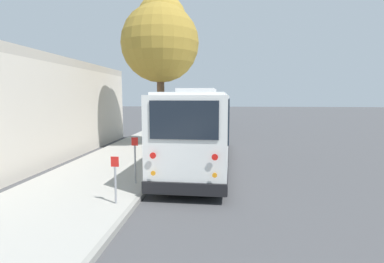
{
  "coord_description": "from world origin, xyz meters",
  "views": [
    {
      "loc": [
        -13.58,
        -0.88,
        3.09
      ],
      "look_at": [
        1.73,
        0.55,
        1.3
      ],
      "focal_mm": 28.0,
      "sensor_mm": 36.0,
      "label": 1
    }
  ],
  "objects_px": {
    "shuttle_bus": "(202,124)",
    "parked_sedan_tan": "(210,115)",
    "parked_sedan_black": "(209,120)",
    "parked_sedan_navy": "(211,113)",
    "sign_post_near": "(115,179)",
    "street_tree": "(160,39)",
    "sign_post_far": "(135,160)",
    "parked_sedan_gray": "(207,124)"
  },
  "relations": [
    {
      "from": "shuttle_bus",
      "to": "sign_post_far",
      "type": "height_order",
      "value": "shuttle_bus"
    },
    {
      "from": "parked_sedan_black",
      "to": "parked_sedan_navy",
      "type": "xyz_separation_m",
      "value": [
        14.1,
        0.3,
        -0.01
      ]
    },
    {
      "from": "parked_sedan_black",
      "to": "sign_post_near",
      "type": "relative_size",
      "value": 3.3
    },
    {
      "from": "parked_sedan_gray",
      "to": "sign_post_near",
      "type": "bearing_deg",
      "value": 175.91
    },
    {
      "from": "shuttle_bus",
      "to": "parked_sedan_tan",
      "type": "distance_m",
      "value": 26.3
    },
    {
      "from": "shuttle_bus",
      "to": "parked_sedan_black",
      "type": "height_order",
      "value": "shuttle_bus"
    },
    {
      "from": "parked_sedan_gray",
      "to": "parked_sedan_navy",
      "type": "height_order",
      "value": "parked_sedan_gray"
    },
    {
      "from": "parked_sedan_black",
      "to": "parked_sedan_navy",
      "type": "height_order",
      "value": "parked_sedan_black"
    },
    {
      "from": "parked_sedan_tan",
      "to": "parked_sedan_navy",
      "type": "bearing_deg",
      "value": 2.19
    },
    {
      "from": "shuttle_bus",
      "to": "sign_post_near",
      "type": "xyz_separation_m",
      "value": [
        -5.89,
        2.02,
        -0.99
      ]
    },
    {
      "from": "parked_sedan_gray",
      "to": "sign_post_far",
      "type": "bearing_deg",
      "value": 175.34
    },
    {
      "from": "shuttle_bus",
      "to": "parked_sedan_navy",
      "type": "xyz_separation_m",
      "value": [
        32.86,
        0.59,
        -1.24
      ]
    },
    {
      "from": "parked_sedan_navy",
      "to": "sign_post_far",
      "type": "bearing_deg",
      "value": 178.03
    },
    {
      "from": "sign_post_near",
      "to": "parked_sedan_black",
      "type": "bearing_deg",
      "value": -4.01
    },
    {
      "from": "parked_sedan_tan",
      "to": "sign_post_far",
      "type": "height_order",
      "value": "sign_post_far"
    },
    {
      "from": "parked_sedan_tan",
      "to": "sign_post_near",
      "type": "relative_size",
      "value": 3.44
    },
    {
      "from": "parked_sedan_tan",
      "to": "sign_post_near",
      "type": "height_order",
      "value": "sign_post_near"
    },
    {
      "from": "parked_sedan_tan",
      "to": "sign_post_far",
      "type": "distance_m",
      "value": 30.24
    },
    {
      "from": "shuttle_bus",
      "to": "street_tree",
      "type": "relative_size",
      "value": 1.23
    },
    {
      "from": "shuttle_bus",
      "to": "parked_sedan_navy",
      "type": "relative_size",
      "value": 2.58
    },
    {
      "from": "parked_sedan_tan",
      "to": "parked_sedan_navy",
      "type": "distance_m",
      "value": 6.6
    },
    {
      "from": "parked_sedan_tan",
      "to": "sign_post_near",
      "type": "distance_m",
      "value": 32.19
    },
    {
      "from": "parked_sedan_gray",
      "to": "street_tree",
      "type": "relative_size",
      "value": 0.5
    },
    {
      "from": "parked_sedan_navy",
      "to": "parked_sedan_black",
      "type": "bearing_deg",
      "value": -178.53
    },
    {
      "from": "parked_sedan_black",
      "to": "parked_sedan_tan",
      "type": "bearing_deg",
      "value": 1.45
    },
    {
      "from": "parked_sedan_navy",
      "to": "street_tree",
      "type": "relative_size",
      "value": 0.48
    },
    {
      "from": "parked_sedan_tan",
      "to": "street_tree",
      "type": "distance_m",
      "value": 23.17
    },
    {
      "from": "parked_sedan_gray",
      "to": "parked_sedan_navy",
      "type": "relative_size",
      "value": 1.06
    },
    {
      "from": "parked_sedan_black",
      "to": "street_tree",
      "type": "height_order",
      "value": "street_tree"
    },
    {
      "from": "parked_sedan_navy",
      "to": "sign_post_near",
      "type": "relative_size",
      "value": 3.22
    },
    {
      "from": "street_tree",
      "to": "sign_post_far",
      "type": "distance_m",
      "value": 9.62
    },
    {
      "from": "shuttle_bus",
      "to": "parked_sedan_navy",
      "type": "height_order",
      "value": "shuttle_bus"
    },
    {
      "from": "shuttle_bus",
      "to": "parked_sedan_tan",
      "type": "relative_size",
      "value": 2.41
    },
    {
      "from": "parked_sedan_black",
      "to": "sign_post_far",
      "type": "relative_size",
      "value": 2.75
    },
    {
      "from": "parked_sedan_black",
      "to": "sign_post_far",
      "type": "height_order",
      "value": "sign_post_far"
    },
    {
      "from": "parked_sedan_gray",
      "to": "parked_sedan_tan",
      "type": "distance_m",
      "value": 13.04
    },
    {
      "from": "parked_sedan_tan",
      "to": "street_tree",
      "type": "height_order",
      "value": "street_tree"
    },
    {
      "from": "parked_sedan_black",
      "to": "sign_post_far",
      "type": "bearing_deg",
      "value": 175.8
    },
    {
      "from": "parked_sedan_tan",
      "to": "sign_post_far",
      "type": "bearing_deg",
      "value": 178.12
    },
    {
      "from": "shuttle_bus",
      "to": "sign_post_far",
      "type": "relative_size",
      "value": 6.93
    },
    {
      "from": "parked_sedan_gray",
      "to": "street_tree",
      "type": "distance_m",
      "value": 11.19
    },
    {
      "from": "parked_sedan_black",
      "to": "parked_sedan_tan",
      "type": "height_order",
      "value": "parked_sedan_tan"
    }
  ]
}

